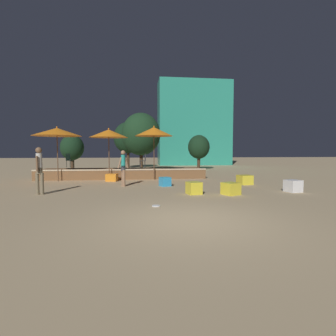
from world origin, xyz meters
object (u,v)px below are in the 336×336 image
cube_seat_4 (112,177)px  background_tree_1 (128,138)px  cube_seat_3 (231,189)px  bistro_chair_1 (69,159)px  person_0 (39,168)px  background_tree_3 (141,134)px  cube_seat_2 (293,186)px  background_tree_0 (72,148)px  frisbee_disc (156,206)px  cube_seat_0 (245,180)px  patio_umbrella_2 (57,132)px  cube_seat_5 (194,188)px  bistro_chair_0 (144,159)px  background_tree_2 (199,147)px  cube_seat_1 (165,182)px  patio_umbrella_1 (109,134)px  patio_umbrella_0 (154,132)px  person_1 (123,167)px

cube_seat_4 → background_tree_1: size_ratio=0.15×
cube_seat_3 → bistro_chair_1: bistro_chair_1 is taller
person_0 → background_tree_3: background_tree_3 is taller
cube_seat_2 → background_tree_0: bearing=133.9°
frisbee_disc → background_tree_3: size_ratio=0.05×
cube_seat_0 → cube_seat_4: bearing=161.5°
cube_seat_2 → person_0: person_0 is taller
patio_umbrella_2 → cube_seat_5: (6.62, -5.23, -2.51)m
bistro_chair_0 → cube_seat_5: bearing=10.7°
background_tree_2 → cube_seat_1: bearing=-111.6°
bistro_chair_1 → patio_umbrella_2: bearing=118.3°
cube_seat_1 → bistro_chair_1: bistro_chair_1 is taller
frisbee_disc → cube_seat_1: bearing=80.3°
bistro_chair_0 → cube_seat_1: bearing=8.0°
background_tree_2 → cube_seat_5: bearing=-104.4°
patio_umbrella_1 → person_0: size_ratio=1.63×
cube_seat_0 → cube_seat_1: cube_seat_0 is taller
patio_umbrella_0 → background_tree_0: patio_umbrella_0 is taller
patio_umbrella_0 → cube_seat_0: size_ratio=4.43×
background_tree_3 → person_0: bearing=-110.2°
background_tree_1 → cube_seat_3: bearing=-75.0°
person_1 → frisbee_disc: 5.03m
cube_seat_1 → background_tree_1: bearing=99.0°
cube_seat_1 → person_0: bearing=-160.2°
bistro_chair_1 → background_tree_2: background_tree_2 is taller
cube_seat_3 → background_tree_1: 17.35m
background_tree_3 → bistro_chair_1: bearing=-136.7°
person_0 → person_1: bearing=38.4°
patio_umbrella_1 → background_tree_1: 11.03m
person_0 → person_1: 3.73m
patio_umbrella_0 → background_tree_1: (-1.84, 10.90, 0.17)m
cube_seat_1 → cube_seat_3: 3.58m
patio_umbrella_0 → frisbee_disc: size_ratio=12.48×
person_1 → background_tree_0: bearing=4.3°
background_tree_2 → background_tree_3: bearing=-165.1°
bistro_chair_1 → background_tree_3: 6.75m
cube_seat_2 → cube_seat_4: bearing=148.2°
cube_seat_4 → frisbee_disc: 7.31m
cube_seat_1 → patio_umbrella_2: bearing=154.3°
person_1 → background_tree_2: bearing=-52.0°
person_1 → background_tree_2: size_ratio=0.55×
cube_seat_5 → frisbee_disc: 2.71m
background_tree_1 → cube_seat_1: bearing=-81.0°
cube_seat_5 → background_tree_2: bearing=75.6°
cube_seat_4 → background_tree_0: 8.36m
cube_seat_1 → background_tree_3: bearing=95.8°
patio_umbrella_2 → cube_seat_5: patio_umbrella_2 is taller
cube_seat_1 → background_tree_0: background_tree_0 is taller
cube_seat_0 → cube_seat_4: cube_seat_0 is taller
cube_seat_1 → cube_seat_4: 3.68m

